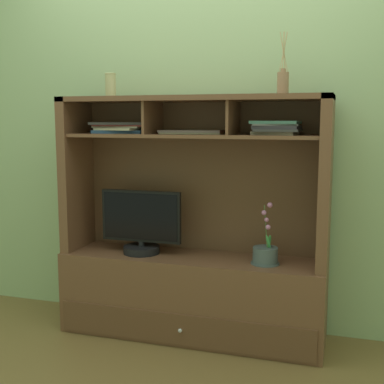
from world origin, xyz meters
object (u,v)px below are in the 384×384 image
(media_console, at_px, (192,265))
(potted_orchid, at_px, (265,254))
(tv_monitor, at_px, (141,226))
(magazine_stack_right, at_px, (192,132))
(ceramic_vase, at_px, (111,85))
(magazine_stack_centre, at_px, (122,127))
(magazine_stack_left, at_px, (276,127))
(diffuser_bottle, at_px, (283,83))

(media_console, xyz_separation_m, potted_orchid, (0.45, -0.05, 0.12))
(tv_monitor, distance_m, magazine_stack_right, 0.65)
(tv_monitor, relative_size, ceramic_vase, 3.52)
(media_console, distance_m, potted_orchid, 0.47)
(media_console, relative_size, tv_monitor, 3.14)
(media_console, relative_size, magazine_stack_right, 4.17)
(magazine_stack_centre, xyz_separation_m, ceramic_vase, (-0.05, -0.04, 0.26))
(media_console, height_order, magazine_stack_centre, media_console)
(magazine_stack_right, bearing_deg, potted_orchid, -10.51)
(media_console, xyz_separation_m, magazine_stack_left, (0.49, -0.01, 0.84))
(diffuser_bottle, relative_size, ceramic_vase, 2.36)
(magazine_stack_left, relative_size, magazine_stack_centre, 0.70)
(tv_monitor, height_order, potted_orchid, tv_monitor)
(potted_orchid, distance_m, ceramic_vase, 1.37)
(media_console, relative_size, magazine_stack_centre, 4.06)
(magazine_stack_left, bearing_deg, magazine_stack_right, 174.68)
(media_console, xyz_separation_m, diffuser_bottle, (0.52, 0.02, 1.08))
(tv_monitor, height_order, magazine_stack_centre, magazine_stack_centre)
(potted_orchid, bearing_deg, tv_monitor, 179.29)
(diffuser_bottle, bearing_deg, magazine_stack_left, -128.97)
(ceramic_vase, bearing_deg, magazine_stack_right, 4.65)
(magazine_stack_centre, height_order, magazine_stack_right, magazine_stack_centre)
(ceramic_vase, bearing_deg, potted_orchid, -2.68)
(media_console, distance_m, magazine_stack_left, 0.97)
(magazine_stack_centre, distance_m, diffuser_bottle, 1.02)
(diffuser_bottle, xyz_separation_m, ceramic_vase, (-1.04, -0.03, 0.00))
(tv_monitor, height_order, diffuser_bottle, diffuser_bottle)
(magazine_stack_left, distance_m, magazine_stack_right, 0.51)
(magazine_stack_centre, height_order, ceramic_vase, ceramic_vase)
(diffuser_bottle, distance_m, ceramic_vase, 1.04)
(magazine_stack_centre, relative_size, diffuser_bottle, 1.16)
(magazine_stack_centre, relative_size, magazine_stack_right, 1.03)
(magazine_stack_centre, bearing_deg, media_console, -4.22)
(potted_orchid, bearing_deg, magazine_stack_left, 43.59)
(magazine_stack_left, bearing_deg, potted_orchid, -136.41)
(magazine_stack_right, relative_size, ceramic_vase, 2.65)
(magazine_stack_right, relative_size, diffuser_bottle, 1.12)
(magazine_stack_right, distance_m, ceramic_vase, 0.58)
(media_console, relative_size, potted_orchid, 4.50)
(potted_orchid, bearing_deg, ceramic_vase, 177.32)
(magazine_stack_left, bearing_deg, diffuser_bottle, 51.03)
(tv_monitor, xyz_separation_m, magazine_stack_left, (0.81, 0.03, 0.61))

